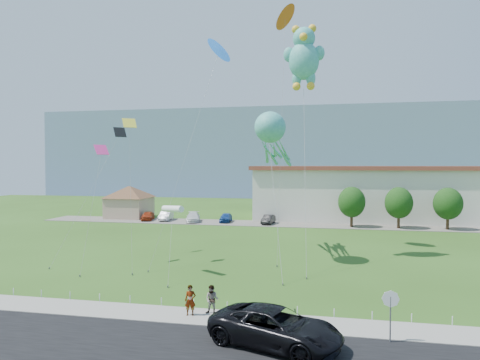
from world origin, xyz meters
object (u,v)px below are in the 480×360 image
object	(u,v)px
suv	(276,327)
parked_car_red	(148,216)
parked_car_black	(268,219)
parked_car_white	(193,217)
pavilion	(129,199)
warehouse	(458,193)
pedestrian_left	(190,300)
pedestrian_right	(212,300)
teddy_bear_kite	(304,56)
parked_car_silver	(166,216)
stop_sign	(391,304)
octopus_kite	(272,138)
parked_car_blue	(226,218)

from	to	relation	value
suv	parked_car_red	distance (m)	47.33
parked_car_black	parked_car_white	bearing A→B (deg)	-174.96
pavilion	warehouse	xyz separation A→B (m)	(50.00, 6.00, 1.10)
pedestrian_left	pedestrian_right	distance (m)	1.20
pavilion	pedestrian_left	distance (m)	46.93
pedestrian_left	teddy_bear_kite	distance (m)	24.47
warehouse	parked_car_silver	world-z (taller)	warehouse
parked_car_white	stop_sign	bearing A→B (deg)	-75.15
suv	teddy_bear_kite	distance (m)	26.02
pedestrian_right	parked_car_red	world-z (taller)	pedestrian_right
parked_car_red	pavilion	bearing A→B (deg)	134.14
suv	parked_car_black	world-z (taller)	suv
pedestrian_right	octopus_kite	bearing A→B (deg)	89.31
pedestrian_left	teddy_bear_kite	bearing A→B (deg)	60.83
stop_sign	parked_car_red	distance (m)	49.02
pedestrian_right	parked_car_blue	world-z (taller)	pedestrian_right
parked_car_black	teddy_bear_kite	size ratio (longest dim) A/B	0.18
pedestrian_left	parked_car_white	world-z (taller)	pedestrian_left
warehouse	pavilion	bearing A→B (deg)	-173.16
parked_car_black	parked_car_silver	bearing A→B (deg)	-177.59
pedestrian_left	octopus_kite	size ratio (longest dim) A/B	0.12
parked_car_red	parked_car_white	distance (m)	7.21
parked_car_silver	octopus_kite	xyz separation A→B (m)	(18.80, -22.81, 9.98)
parked_car_silver	parked_car_white	distance (m)	4.56
pedestrian_right	warehouse	bearing A→B (deg)	65.92
parked_car_black	pedestrian_left	bearing A→B (deg)	-83.27
parked_car_black	octopus_kite	size ratio (longest dim) A/B	0.27
warehouse	octopus_kite	size ratio (longest dim) A/B	4.27
parked_car_white	parked_car_blue	distance (m)	4.83
teddy_bear_kite	stop_sign	bearing A→B (deg)	-74.67
warehouse	teddy_bear_kite	xyz separation A→B (m)	(-21.46, -30.10, 13.97)
pedestrian_right	parked_car_black	size ratio (longest dim) A/B	0.42
stop_sign	parked_car_blue	size ratio (longest dim) A/B	0.65
parked_car_red	parked_car_silver	bearing A→B (deg)	-3.19
pedestrian_left	parked_car_black	distance (m)	37.42
stop_sign	parked_car_blue	xyz separation A→B (m)	(-17.17, 39.65, -1.16)
warehouse	suv	xyz separation A→B (m)	(-21.72, -49.65, -3.21)
octopus_kite	parked_car_silver	bearing A→B (deg)	129.49
parked_car_red	parked_car_silver	world-z (taller)	parked_car_silver
warehouse	octopus_kite	distance (m)	39.99
pavilion	parked_car_blue	size ratio (longest dim) A/B	2.41
suv	parked_car_white	world-z (taller)	suv
warehouse	parked_car_blue	xyz separation A→B (m)	(-33.67, -8.55, -3.41)
suv	octopus_kite	distance (m)	21.06
parked_car_blue	pedestrian_left	bearing A→B (deg)	-84.02
pedestrian_left	parked_car_black	world-z (taller)	pedestrian_left
teddy_bear_kite	parked_car_red	bearing A→B (deg)	138.69
pedestrian_left	parked_car_silver	world-z (taller)	pedestrian_left
suv	pedestrian_left	distance (m)	5.83
suv	parked_car_red	size ratio (longest dim) A/B	1.59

